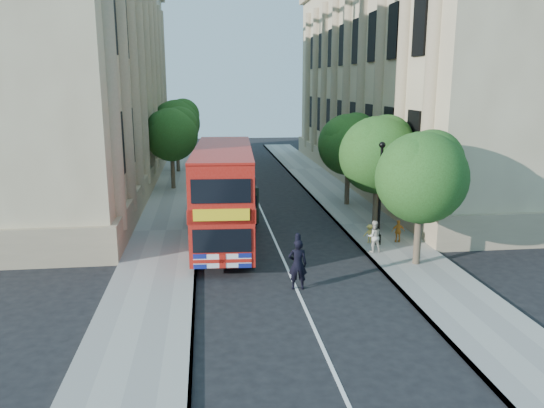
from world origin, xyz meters
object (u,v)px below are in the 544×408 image
object	(u,v)px
double_decker_bus	(224,192)
woman_pedestrian	(374,236)
police_constable	(298,264)
box_van	(235,198)
lamp_post	(380,198)

from	to	relation	value
double_decker_bus	woman_pedestrian	world-z (taller)	double_decker_bus
double_decker_bus	police_constable	world-z (taller)	double_decker_bus
double_decker_bus	woman_pedestrian	distance (m)	7.71
box_van	police_constable	bearing A→B (deg)	-86.61
lamp_post	double_decker_bus	xyz separation A→B (m)	(-7.60, 1.58, 0.16)
double_decker_bus	box_van	distance (m)	4.98
box_van	woman_pedestrian	distance (m)	9.68
double_decker_bus	police_constable	xyz separation A→B (m)	(2.64, -6.58, -1.64)
box_van	police_constable	distance (m)	11.46
lamp_post	woman_pedestrian	distance (m)	2.06
lamp_post	woman_pedestrian	xyz separation A→B (m)	(-0.60, -1.12, -1.62)
police_constable	lamp_post	bearing A→B (deg)	-129.92
lamp_post	police_constable	distance (m)	7.20
box_van	double_decker_bus	bearing A→B (deg)	-105.51
police_constable	woman_pedestrian	world-z (taller)	police_constable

